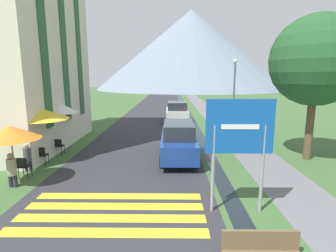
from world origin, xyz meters
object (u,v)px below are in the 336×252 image
(cafe_chair_far_left, at_px, (49,146))
(parked_car_near, at_px, (178,140))
(hotel_building, at_px, (13,28))
(cafe_chair_far_right, at_px, (59,145))
(tree_by_path, at_px, (316,61))
(cafe_chair_near_left, at_px, (23,165))
(cafe_umbrella_front_orange, at_px, (10,133))
(parked_car_far, at_px, (177,112))
(cafe_chair_middle, at_px, (42,154))
(road_sign, at_px, (239,138))
(person_seated_far, at_px, (27,156))
(cafe_umbrella_rear_white, at_px, (59,108))
(cafe_umbrella_middle_yellow, at_px, (41,114))
(streetlamp, at_px, (234,91))
(person_seated_near, at_px, (12,168))

(cafe_chair_far_left, bearing_deg, parked_car_near, 10.26)
(hotel_building, relative_size, cafe_chair_far_right, 14.43)
(cafe_chair_far_left, distance_m, tree_by_path, 13.48)
(cafe_chair_near_left, bearing_deg, cafe_umbrella_front_orange, -81.72)
(parked_car_far, relative_size, cafe_chair_middle, 4.87)
(parked_car_near, xyz_separation_m, cafe_chair_near_left, (-6.21, -2.61, -0.40))
(road_sign, xyz_separation_m, person_seated_far, (-8.01, 3.31, -1.57))
(parked_car_near, distance_m, person_seated_far, 6.71)
(hotel_building, bearing_deg, cafe_umbrella_rear_white, -16.56)
(cafe_chair_middle, bearing_deg, parked_car_far, 68.28)
(cafe_umbrella_middle_yellow, distance_m, tree_by_path, 12.88)
(hotel_building, relative_size, parked_car_far, 2.96)
(cafe_chair_far_left, bearing_deg, person_seated_far, -74.87)
(parked_car_far, height_order, cafe_chair_middle, parked_car_far)
(person_seated_far, bearing_deg, cafe_chair_middle, 74.41)
(hotel_building, height_order, cafe_umbrella_middle_yellow, hotel_building)
(cafe_chair_far_left, xyz_separation_m, cafe_umbrella_front_orange, (0.39, -3.60, 1.48))
(parked_car_near, relative_size, tree_by_path, 0.68)
(cafe_chair_middle, xyz_separation_m, person_seated_far, (-0.22, -0.79, 0.17))
(hotel_building, xyz_separation_m, person_seated_far, (2.55, -4.30, -5.89))
(cafe_chair_far_left, relative_size, person_seated_far, 0.68)
(cafe_umbrella_middle_yellow, relative_size, streetlamp, 0.49)
(cafe_chair_far_right, xyz_separation_m, tree_by_path, (12.43, -0.58, 4.16))
(cafe_umbrella_front_orange, bearing_deg, cafe_umbrella_rear_white, 93.48)
(tree_by_path, bearing_deg, parked_car_far, 119.89)
(parked_car_far, xyz_separation_m, person_seated_near, (-6.30, -14.09, -0.20))
(road_sign, bearing_deg, parked_car_near, 106.92)
(cafe_chair_middle, relative_size, streetlamp, 0.17)
(cafe_chair_near_left, xyz_separation_m, person_seated_far, (-0.23, 0.75, 0.17))
(tree_by_path, bearing_deg, person_seated_far, -171.85)
(person_seated_near, bearing_deg, cafe_chair_far_left, 96.21)
(hotel_building, xyz_separation_m, streetlamp, (12.91, 3.04, -3.53))
(cafe_umbrella_front_orange, bearing_deg, tree_by_path, 14.74)
(cafe_umbrella_front_orange, bearing_deg, hotel_building, 116.43)
(hotel_building, bearing_deg, parked_car_far, 41.61)
(hotel_building, relative_size, cafe_umbrella_front_orange, 5.46)
(cafe_umbrella_rear_white, bearing_deg, parked_car_far, 53.37)
(road_sign, distance_m, person_seated_near, 8.02)
(road_sign, relative_size, cafe_chair_near_left, 3.95)
(cafe_chair_far_left, bearing_deg, person_seated_near, -71.03)
(cafe_chair_far_right, distance_m, cafe_umbrella_rear_white, 2.13)
(hotel_building, bearing_deg, cafe_chair_middle, -51.70)
(cafe_umbrella_front_orange, distance_m, cafe_umbrella_middle_yellow, 2.77)
(cafe_chair_near_left, height_order, person_seated_far, person_seated_far)
(cafe_umbrella_front_orange, bearing_deg, streetlamp, 41.16)
(parked_car_near, bearing_deg, person_seated_near, -150.20)
(hotel_building, bearing_deg, parked_car_near, -15.15)
(parked_car_far, xyz_separation_m, cafe_umbrella_rear_white, (-6.62, -8.91, 1.38))
(parked_car_far, distance_m, cafe_chair_far_right, 11.88)
(cafe_umbrella_front_orange, xyz_separation_m, tree_by_path, (12.43, 3.27, 2.69))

